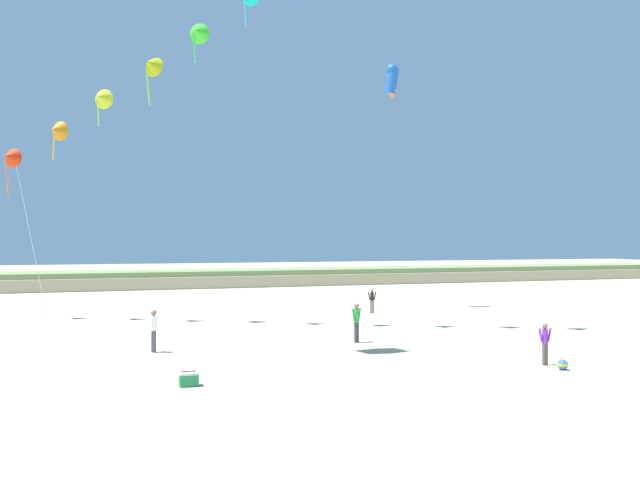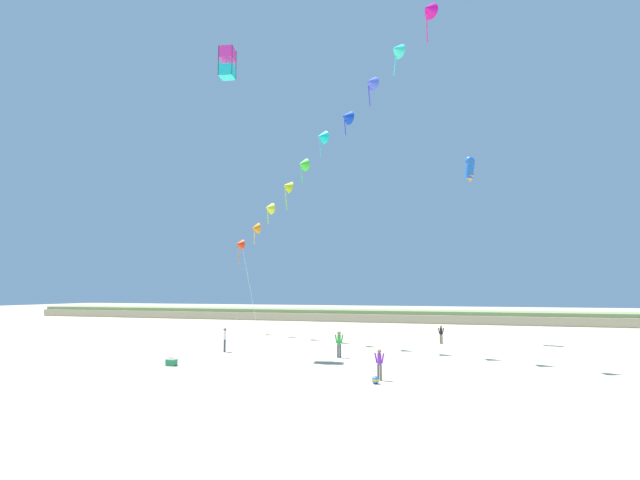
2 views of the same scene
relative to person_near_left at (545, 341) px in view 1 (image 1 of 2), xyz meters
The scene contains 9 objects.
ground_plane 8.35m from the person_near_left, 159.29° to the right, with size 240.00×240.00×0.00m, color #C1B28E.
dune_ridge 47.43m from the person_near_left, 99.42° to the left, with size 120.00×8.28×1.59m.
person_near_left is the anchor object (origin of this frame).
person_near_right 8.41m from the person_near_left, 119.96° to the left, with size 0.56×0.36×1.71m.
person_mid_center 14.90m from the person_near_left, 149.33° to the left, with size 0.29×0.59×1.71m.
person_far_left 18.05m from the person_near_left, 85.59° to the left, with size 0.53×0.21×1.51m.
large_kite_mid_trail 25.31m from the person_near_left, 79.02° to the left, with size 1.16×1.04×2.34m.
beach_cooler 12.54m from the person_near_left, behind, with size 0.58×0.41×0.46m.
beach_ball 1.16m from the person_near_left, 90.24° to the right, with size 0.36×0.36×0.36m.
Camera 1 is at (-7.99, -16.99, 4.41)m, focal length 38.00 mm.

